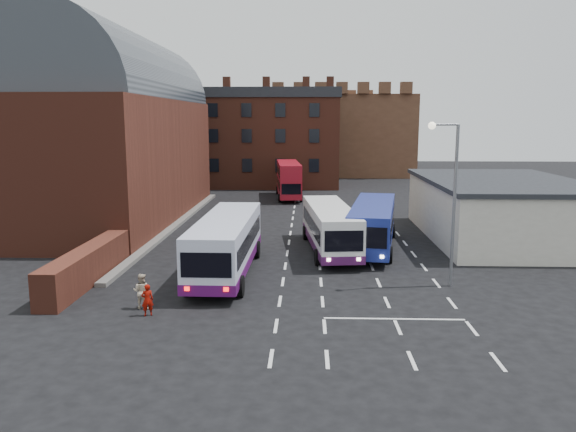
{
  "coord_description": "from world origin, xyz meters",
  "views": [
    {
      "loc": [
        1.27,
        -26.0,
        8.4
      ],
      "look_at": [
        0.0,
        10.0,
        2.2
      ],
      "focal_mm": 35.0,
      "sensor_mm": 36.0,
      "label": 1
    }
  ],
  "objects_px": {
    "bus_white_inbound": "(330,225)",
    "pedestrian_red": "(147,300)",
    "bus_red_double": "(289,179)",
    "bus_blue": "(373,222)",
    "pedestrian_beige": "(142,291)",
    "street_lamp": "(450,189)",
    "bus_white_outbound": "(226,241)"
  },
  "relations": [
    {
      "from": "bus_white_outbound",
      "to": "pedestrian_red",
      "type": "bearing_deg",
      "value": -108.98
    },
    {
      "from": "bus_blue",
      "to": "street_lamp",
      "type": "xyz_separation_m",
      "value": [
        2.78,
        -8.33,
        3.24
      ]
    },
    {
      "from": "bus_red_double",
      "to": "pedestrian_red",
      "type": "distance_m",
      "value": 37.44
    },
    {
      "from": "pedestrian_beige",
      "to": "street_lamp",
      "type": "bearing_deg",
      "value": -160.23
    },
    {
      "from": "bus_blue",
      "to": "pedestrian_beige",
      "type": "relative_size",
      "value": 7.01
    },
    {
      "from": "pedestrian_beige",
      "to": "bus_blue",
      "type": "bearing_deg",
      "value": -129.0
    },
    {
      "from": "street_lamp",
      "to": "bus_white_outbound",
      "type": "bearing_deg",
      "value": 169.96
    },
    {
      "from": "bus_red_double",
      "to": "bus_white_outbound",
      "type": "bearing_deg",
      "value": 80.41
    },
    {
      "from": "bus_white_inbound",
      "to": "street_lamp",
      "type": "xyz_separation_m",
      "value": [
        5.61,
        -7.5,
        3.28
      ]
    },
    {
      "from": "bus_blue",
      "to": "bus_red_double",
      "type": "bearing_deg",
      "value": -65.43
    },
    {
      "from": "bus_blue",
      "to": "bus_red_double",
      "type": "height_order",
      "value": "bus_red_double"
    },
    {
      "from": "bus_white_outbound",
      "to": "street_lamp",
      "type": "bearing_deg",
      "value": -9.26
    },
    {
      "from": "bus_white_inbound",
      "to": "pedestrian_red",
      "type": "distance_m",
      "value": 14.92
    },
    {
      "from": "bus_red_double",
      "to": "bus_blue",
      "type": "bearing_deg",
      "value": 99.73
    },
    {
      "from": "bus_white_inbound",
      "to": "bus_blue",
      "type": "height_order",
      "value": "bus_blue"
    },
    {
      "from": "bus_blue",
      "to": "street_lamp",
      "type": "height_order",
      "value": "street_lamp"
    },
    {
      "from": "bus_red_double",
      "to": "pedestrian_beige",
      "type": "distance_m",
      "value": 36.57
    },
    {
      "from": "bus_white_inbound",
      "to": "pedestrian_red",
      "type": "bearing_deg",
      "value": 49.95
    },
    {
      "from": "street_lamp",
      "to": "pedestrian_red",
      "type": "distance_m",
      "value": 15.38
    },
    {
      "from": "bus_blue",
      "to": "pedestrian_red",
      "type": "relative_size",
      "value": 7.98
    },
    {
      "from": "street_lamp",
      "to": "bus_blue",
      "type": "bearing_deg",
      "value": 108.43
    },
    {
      "from": "bus_white_inbound",
      "to": "street_lamp",
      "type": "distance_m",
      "value": 9.92
    },
    {
      "from": "bus_white_inbound",
      "to": "pedestrian_red",
      "type": "height_order",
      "value": "bus_white_inbound"
    },
    {
      "from": "bus_red_double",
      "to": "street_lamp",
      "type": "distance_m",
      "value": 33.67
    },
    {
      "from": "bus_blue",
      "to": "pedestrian_beige",
      "type": "height_order",
      "value": "bus_blue"
    },
    {
      "from": "bus_white_outbound",
      "to": "pedestrian_red",
      "type": "relative_size",
      "value": 8.17
    },
    {
      "from": "bus_blue",
      "to": "street_lamp",
      "type": "distance_m",
      "value": 9.36
    },
    {
      "from": "bus_white_outbound",
      "to": "bus_white_inbound",
      "type": "distance_m",
      "value": 8.04
    },
    {
      "from": "bus_blue",
      "to": "bus_red_double",
      "type": "relative_size",
      "value": 1.15
    },
    {
      "from": "pedestrian_red",
      "to": "pedestrian_beige",
      "type": "relative_size",
      "value": 0.88
    },
    {
      "from": "bus_white_inbound",
      "to": "pedestrian_beige",
      "type": "distance_m",
      "value": 14.46
    },
    {
      "from": "pedestrian_beige",
      "to": "bus_white_outbound",
      "type": "bearing_deg",
      "value": -112.08
    }
  ]
}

